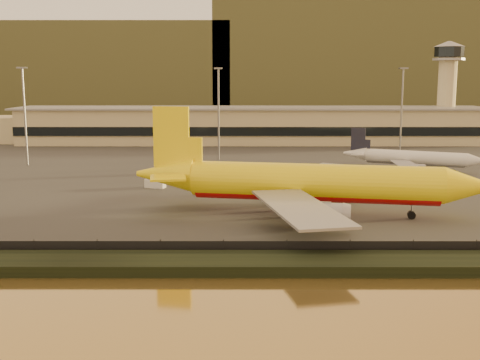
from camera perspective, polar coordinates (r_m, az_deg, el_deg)
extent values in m
plane|color=black|center=(89.56, 2.54, -5.07)|extent=(900.00, 900.00, 0.00)
cube|color=black|center=(73.05, 3.12, -7.92)|extent=(320.00, 7.00, 1.40)
cube|color=#2D2D2D|center=(183.00, 1.28, 2.52)|extent=(320.00, 220.00, 0.20)
cube|color=black|center=(76.70, 2.96, -6.60)|extent=(300.00, 0.05, 2.20)
cube|color=#C4B488|center=(212.23, 1.12, 5.15)|extent=(160.00, 22.00, 12.00)
cube|color=black|center=(201.15, 1.18, 4.62)|extent=(160.00, 0.60, 3.00)
cube|color=gray|center=(211.84, 1.12, 6.85)|extent=(164.00, 24.00, 0.60)
cylinder|color=#C4B488|center=(229.87, 18.97, 7.23)|extent=(6.40, 6.40, 30.00)
cylinder|color=black|center=(229.93, 19.20, 11.40)|extent=(10.40, 10.40, 3.50)
cone|color=gray|center=(230.06, 19.24, 12.08)|extent=(11.20, 11.20, 2.00)
cylinder|color=gray|center=(229.84, 19.17, 10.76)|extent=(11.20, 11.20, 0.80)
cylinder|color=slate|center=(166.62, -19.72, 5.61)|extent=(0.50, 0.50, 25.00)
cube|color=slate|center=(166.35, -19.97, 9.98)|extent=(2.20, 2.20, 0.40)
cylinder|color=slate|center=(166.97, -2.05, 6.18)|extent=(0.50, 0.50, 25.00)
cube|color=slate|center=(166.69, -2.08, 10.54)|extent=(2.20, 2.20, 0.40)
cylinder|color=slate|center=(170.59, 15.05, 5.93)|extent=(0.50, 0.50, 25.00)
cube|color=slate|center=(170.32, 15.24, 10.19)|extent=(2.20, 2.20, 0.40)
cube|color=brown|center=(447.79, -17.89, 9.77)|extent=(260.00, 160.00, 55.00)
cube|color=brown|center=(436.93, 12.72, 11.00)|extent=(220.00, 160.00, 70.00)
cylinder|color=yellow|center=(100.11, 7.10, -0.15)|extent=(41.51, 13.32, 5.94)
cylinder|color=red|center=(100.29, 7.09, -0.74)|extent=(40.15, 11.83, 4.63)
cone|color=yellow|center=(101.69, 21.04, -0.57)|extent=(8.94, 7.29, 5.94)
cone|color=yellow|center=(104.71, -7.07, 0.53)|extent=(11.19, 7.71, 5.94)
cube|color=yellow|center=(103.55, -6.54, 4.08)|extent=(6.26, 1.61, 10.39)
cube|color=yellow|center=(109.62, -5.00, 1.21)|extent=(7.71, 7.68, 0.36)
cube|color=yellow|center=(98.37, -6.85, 0.21)|extent=(6.40, 6.34, 0.36)
cube|color=gray|center=(115.93, 7.01, 0.66)|extent=(20.55, 25.97, 0.36)
cylinder|color=gray|center=(112.26, 8.32, -0.50)|extent=(7.33, 4.46, 3.27)
cube|color=gray|center=(84.89, 5.65, -2.60)|extent=(12.97, 26.78, 0.36)
cylinder|color=gray|center=(88.82, 7.69, -3.17)|extent=(7.33, 4.46, 3.27)
cylinder|color=black|center=(101.39, 15.95, -3.20)|extent=(1.47, 1.26, 1.31)
cylinder|color=slate|center=(101.25, 15.96, -2.83)|extent=(0.23, 0.23, 2.67)
cylinder|color=black|center=(98.81, 4.46, -3.19)|extent=(1.47, 1.26, 1.31)
cylinder|color=slate|center=(98.66, 4.47, -2.80)|extent=(0.23, 0.23, 2.67)
cylinder|color=black|center=(104.00, 4.78, -2.54)|extent=(1.47, 1.26, 1.31)
cylinder|color=slate|center=(103.86, 4.78, -2.17)|extent=(0.23, 0.23, 2.67)
cylinder|color=silver|center=(154.71, 16.29, 2.06)|extent=(23.32, 13.17, 3.35)
cylinder|color=gray|center=(154.79, 16.28, 1.84)|extent=(22.41, 12.22, 2.62)
cone|color=silver|center=(153.27, 21.62, 1.70)|extent=(5.67, 5.01, 3.35)
cone|color=silver|center=(157.59, 10.86, 2.49)|extent=(6.89, 5.58, 3.35)
cube|color=black|center=(157.03, 11.14, 3.82)|extent=(3.46, 1.79, 5.87)
cube|color=silver|center=(160.49, 11.63, 2.69)|extent=(4.62, 4.62, 0.20)
cube|color=silver|center=(154.01, 11.05, 2.42)|extent=(3.71, 3.56, 0.20)
cube|color=gray|center=(163.93, 16.54, 2.24)|extent=(14.21, 13.75, 0.20)
cylinder|color=gray|center=(161.59, 16.99, 1.79)|extent=(4.43, 3.36, 1.84)
cube|color=gray|center=(145.86, 15.46, 1.42)|extent=(5.42, 15.30, 0.20)
cylinder|color=gray|center=(147.94, 16.23, 1.14)|extent=(4.43, 3.36, 1.84)
cylinder|color=black|center=(154.01, 19.63, 0.79)|extent=(0.92, 0.84, 0.74)
cylinder|color=slate|center=(153.96, 19.64, 0.93)|extent=(0.18, 0.18, 1.51)
cylinder|color=black|center=(154.00, 15.23, 1.01)|extent=(0.92, 0.84, 0.74)
cylinder|color=slate|center=(153.95, 15.24, 1.16)|extent=(0.18, 0.18, 1.51)
cylinder|color=black|center=(156.95, 15.42, 1.16)|extent=(0.92, 0.84, 0.74)
cylinder|color=slate|center=(156.89, 15.42, 1.30)|extent=(0.18, 0.18, 1.51)
cube|color=yellow|center=(120.15, 3.23, -0.77)|extent=(4.08, 2.19, 1.76)
cube|color=silver|center=(126.30, -8.04, -0.31)|extent=(4.48, 2.97, 1.85)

